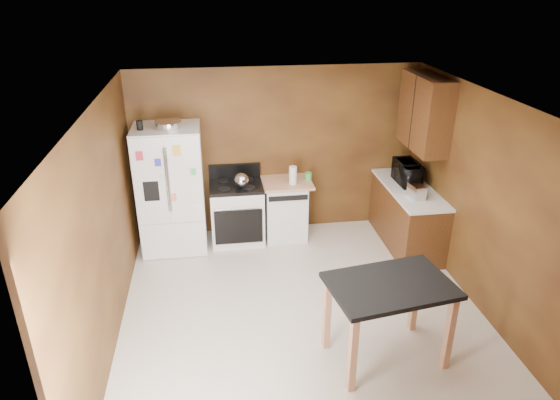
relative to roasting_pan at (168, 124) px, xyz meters
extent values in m
plane|color=beige|center=(1.51, -1.83, -1.84)|extent=(4.50, 4.50, 0.00)
plane|color=white|center=(1.51, -1.83, 0.66)|extent=(4.50, 4.50, 0.00)
plane|color=brown|center=(1.51, 0.42, -0.59)|extent=(4.20, 0.00, 4.20)
plane|color=brown|center=(1.51, -4.08, -0.59)|extent=(4.20, 0.00, 4.20)
plane|color=brown|center=(-0.59, -1.83, -0.59)|extent=(0.00, 4.50, 4.50)
plane|color=brown|center=(3.61, -1.83, -0.59)|extent=(0.00, 4.50, 4.50)
cylinder|color=silver|center=(0.00, 0.00, 0.00)|extent=(0.35, 0.35, 0.09)
cylinder|color=black|center=(-0.36, -0.05, 0.02)|extent=(0.08, 0.08, 0.13)
sphere|color=silver|center=(0.94, -0.04, -0.84)|extent=(0.21, 0.21, 0.21)
cylinder|color=white|center=(1.69, 0.02, -0.82)|extent=(0.12, 0.12, 0.26)
cylinder|color=#45B454|center=(1.94, 0.13, -0.90)|extent=(0.11, 0.11, 0.11)
cube|color=silver|center=(3.25, -0.73, -0.85)|extent=(0.18, 0.27, 0.19)
imported|color=black|center=(3.32, -0.20, -0.80)|extent=(0.37, 0.53, 0.29)
cube|color=white|center=(-0.04, 0.04, -0.94)|extent=(0.90, 0.75, 1.80)
cube|color=white|center=(-0.27, -0.35, -0.66)|extent=(0.43, 0.02, 1.20)
cube|color=white|center=(0.18, -0.35, -0.66)|extent=(0.43, 0.02, 1.20)
cube|color=white|center=(-0.04, -0.35, -1.56)|extent=(0.88, 0.02, 0.54)
cube|color=black|center=(-0.27, -0.35, -0.79)|extent=(0.20, 0.01, 0.28)
cylinder|color=silver|center=(-0.06, -0.37, -0.64)|extent=(0.02, 0.02, 0.90)
cylinder|color=silver|center=(-0.03, -0.37, -0.64)|extent=(0.02, 0.02, 0.90)
cube|color=#C32E45|center=(-0.36, -0.37, -0.29)|extent=(0.09, 0.00, 0.12)
cube|color=#2D33C0|center=(-0.14, -0.37, -0.39)|extent=(0.08, 0.00, 0.10)
cube|color=yellow|center=(0.11, -0.37, -0.24)|extent=(0.10, 0.00, 0.13)
cube|color=#47C66B|center=(0.30, -0.37, -0.54)|extent=(0.07, 0.00, 0.09)
cube|color=#E48465|center=(0.01, -0.37, -0.89)|extent=(0.08, 0.00, 0.11)
cube|color=white|center=(0.26, -0.37, -1.04)|extent=(0.09, 0.00, 0.10)
cube|color=#A1F2DE|center=(-0.09, -0.37, -0.59)|extent=(0.07, 0.00, 0.07)
cube|color=white|center=(0.87, 0.09, -1.42)|extent=(0.76, 0.65, 0.85)
cube|color=black|center=(0.87, 0.09, -0.97)|extent=(0.76, 0.65, 0.05)
cube|color=black|center=(0.87, 0.38, -0.84)|extent=(0.76, 0.06, 0.20)
cube|color=black|center=(0.87, -0.25, -1.46)|extent=(0.68, 0.02, 0.52)
cylinder|color=silver|center=(0.87, -0.25, -1.17)|extent=(0.62, 0.02, 0.02)
cylinder|color=black|center=(0.69, 0.25, -0.94)|extent=(0.17, 0.17, 0.02)
cylinder|color=black|center=(1.05, 0.25, -0.94)|extent=(0.17, 0.17, 0.02)
cylinder|color=black|center=(0.69, -0.07, -0.94)|extent=(0.17, 0.17, 0.02)
cylinder|color=black|center=(1.05, -0.07, -0.94)|extent=(0.17, 0.17, 0.02)
cube|color=white|center=(1.59, 0.12, -1.42)|extent=(0.60, 0.60, 0.85)
cube|color=black|center=(1.59, -0.20, -1.08)|extent=(0.56, 0.02, 0.07)
cube|color=tan|center=(1.59, 0.12, -0.97)|extent=(0.78, 0.62, 0.04)
cube|color=#5D3019|center=(3.31, -0.38, -1.41)|extent=(0.60, 1.55, 0.86)
cube|color=white|center=(3.31, -0.38, -0.96)|extent=(0.63, 1.58, 0.04)
cube|color=#5D3019|center=(3.43, -0.28, 0.11)|extent=(0.35, 1.05, 1.00)
cube|color=black|center=(3.25, -0.28, 0.11)|extent=(0.01, 0.01, 1.00)
cube|color=black|center=(2.21, -2.66, -0.96)|extent=(1.30, 0.97, 0.05)
cube|color=tan|center=(1.65, -2.42, -1.42)|extent=(0.08, 0.08, 0.86)
cube|color=tan|center=(2.67, -2.27, -1.42)|extent=(0.08, 0.08, 0.86)
cube|color=tan|center=(1.74, -3.06, -1.42)|extent=(0.08, 0.08, 0.86)
cube|color=tan|center=(2.77, -2.90, -1.42)|extent=(0.08, 0.08, 0.86)
camera|label=1|loc=(0.56, -6.55, 1.82)|focal=32.00mm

